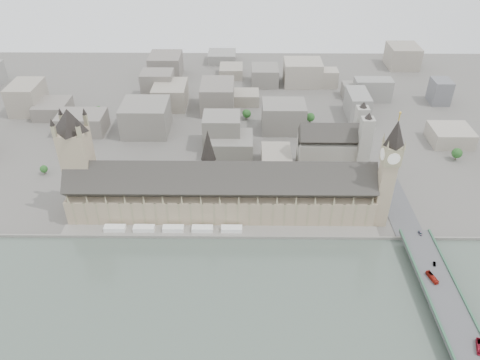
{
  "coord_description": "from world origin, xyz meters",
  "views": [
    {
      "loc": [
        19.98,
        -313.02,
        262.52
      ],
      "look_at": [
        16.83,
        22.15,
        34.68
      ],
      "focal_mm": 35.0,
      "sensor_mm": 36.0,
      "label": 1
    }
  ],
  "objects_px": {
    "red_bus_north": "(432,277)",
    "car_approach": "(420,233)",
    "car_silver": "(434,264)",
    "westminster_abbey": "(334,148)",
    "palace_of_westminster": "(221,193)",
    "victoria_tower": "(77,157)",
    "red_bus_south": "(479,346)",
    "westminster_bridge": "(444,303)",
    "elizabeth_tower": "(389,167)"
  },
  "relations": [
    {
      "from": "red_bus_south",
      "to": "car_silver",
      "type": "relative_size",
      "value": 2.54
    },
    {
      "from": "westminster_bridge",
      "to": "car_approach",
      "type": "height_order",
      "value": "car_approach"
    },
    {
      "from": "elizabeth_tower",
      "to": "westminster_abbey",
      "type": "xyz_separation_m",
      "value": [
        -27.08,
        87.0,
        -33.01
      ]
    },
    {
      "from": "car_silver",
      "to": "car_approach",
      "type": "height_order",
      "value": "car_silver"
    },
    {
      "from": "westminster_abbey",
      "to": "red_bus_north",
      "type": "xyz_separation_m",
      "value": [
        47.15,
        -164.61,
        -13.11
      ]
    },
    {
      "from": "palace_of_westminster",
      "to": "westminster_abbey",
      "type": "bearing_deg",
      "value": 34.17
    },
    {
      "from": "palace_of_westminster",
      "to": "westminster_bridge",
      "type": "relative_size",
      "value": 0.82
    },
    {
      "from": "westminster_bridge",
      "to": "westminster_abbey",
      "type": "relative_size",
      "value": 4.78
    },
    {
      "from": "victoria_tower",
      "to": "car_silver",
      "type": "height_order",
      "value": "victoria_tower"
    },
    {
      "from": "red_bus_north",
      "to": "red_bus_south",
      "type": "height_order",
      "value": "red_bus_north"
    },
    {
      "from": "westminster_bridge",
      "to": "red_bus_south",
      "type": "distance_m",
      "value": 42.0
    },
    {
      "from": "victoria_tower",
      "to": "red_bus_north",
      "type": "height_order",
      "value": "victoria_tower"
    },
    {
      "from": "car_silver",
      "to": "car_approach",
      "type": "bearing_deg",
      "value": 106.12
    },
    {
      "from": "car_silver",
      "to": "westminster_bridge",
      "type": "bearing_deg",
      "value": -78.9
    },
    {
      "from": "elizabeth_tower",
      "to": "victoria_tower",
      "type": "relative_size",
      "value": 1.07
    },
    {
      "from": "palace_of_westminster",
      "to": "car_approach",
      "type": "bearing_deg",
      "value": -13.32
    },
    {
      "from": "red_bus_south",
      "to": "westminster_bridge",
      "type": "bearing_deg",
      "value": 116.4
    },
    {
      "from": "westminster_bridge",
      "to": "westminster_abbey",
      "type": "height_order",
      "value": "westminster_abbey"
    },
    {
      "from": "car_silver",
      "to": "red_bus_south",
      "type": "bearing_deg",
      "value": -71.28
    },
    {
      "from": "car_silver",
      "to": "palace_of_westminster",
      "type": "bearing_deg",
      "value": 172.05
    },
    {
      "from": "westminster_bridge",
      "to": "westminster_abbey",
      "type": "bearing_deg",
      "value": 105.64
    },
    {
      "from": "victoria_tower",
      "to": "red_bus_south",
      "type": "xyz_separation_m",
      "value": [
        290.07,
        -154.5,
        -43.26
      ]
    },
    {
      "from": "red_bus_south",
      "to": "victoria_tower",
      "type": "bearing_deg",
      "value": 169.94
    },
    {
      "from": "westminster_abbey",
      "to": "red_bus_north",
      "type": "relative_size",
      "value": 5.49
    },
    {
      "from": "victoria_tower",
      "to": "red_bus_south",
      "type": "height_order",
      "value": "victoria_tower"
    },
    {
      "from": "car_silver",
      "to": "westminster_abbey",
      "type": "bearing_deg",
      "value": 126.2
    },
    {
      "from": "red_bus_south",
      "to": "red_bus_north",
      "type": "bearing_deg",
      "value": 117.61
    },
    {
      "from": "red_bus_north",
      "to": "palace_of_westminster",
      "type": "bearing_deg",
      "value": 134.76
    },
    {
      "from": "westminster_abbey",
      "to": "red_bus_south",
      "type": "relative_size",
      "value": 5.58
    },
    {
      "from": "red_bus_north",
      "to": "red_bus_south",
      "type": "relative_size",
      "value": 1.02
    },
    {
      "from": "victoria_tower",
      "to": "westminster_abbey",
      "type": "distance_m",
      "value": 244.79
    },
    {
      "from": "westminster_bridge",
      "to": "car_approach",
      "type": "xyz_separation_m",
      "value": [
        3.14,
        68.12,
        5.91
      ]
    },
    {
      "from": "westminster_bridge",
      "to": "red_bus_south",
      "type": "relative_size",
      "value": 26.68
    },
    {
      "from": "palace_of_westminster",
      "to": "victoria_tower",
      "type": "distance_m",
      "value": 126.41
    },
    {
      "from": "westminster_abbey",
      "to": "car_silver",
      "type": "relative_size",
      "value": 14.19
    },
    {
      "from": "red_bus_north",
      "to": "car_silver",
      "type": "distance_m",
      "value": 16.4
    },
    {
      "from": "victoria_tower",
      "to": "red_bus_north",
      "type": "distance_m",
      "value": 299.09
    },
    {
      "from": "westminster_bridge",
      "to": "victoria_tower",
      "type": "bearing_deg",
      "value": 158.22
    },
    {
      "from": "palace_of_westminster",
      "to": "red_bus_north",
      "type": "bearing_deg",
      "value": -29.47
    },
    {
      "from": "westminster_bridge",
      "to": "car_silver",
      "type": "xyz_separation_m",
      "value": [
        3.0,
        32.72,
        5.91
      ]
    },
    {
      "from": "red_bus_south",
      "to": "car_silver",
      "type": "bearing_deg",
      "value": 110.36
    },
    {
      "from": "victoria_tower",
      "to": "car_approach",
      "type": "height_order",
      "value": "victoria_tower"
    },
    {
      "from": "red_bus_north",
      "to": "car_approach",
      "type": "relative_size",
      "value": 2.3
    },
    {
      "from": "elizabeth_tower",
      "to": "car_silver",
      "type": "relative_size",
      "value": 22.43
    },
    {
      "from": "elizabeth_tower",
      "to": "palace_of_westminster",
      "type": "bearing_deg",
      "value": 175.15
    },
    {
      "from": "elizabeth_tower",
      "to": "car_silver",
      "type": "xyz_separation_m",
      "value": [
        27.0,
        -62.78,
        -47.05
      ]
    },
    {
      "from": "car_silver",
      "to": "car_approach",
      "type": "distance_m",
      "value": 35.4
    },
    {
      "from": "victoria_tower",
      "to": "westminster_bridge",
      "type": "xyz_separation_m",
      "value": [
        284.0,
        -113.5,
        -50.08
      ]
    },
    {
      "from": "westminster_bridge",
      "to": "car_approach",
      "type": "distance_m",
      "value": 68.44
    },
    {
      "from": "red_bus_south",
      "to": "car_approach",
      "type": "bearing_deg",
      "value": 109.52
    }
  ]
}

